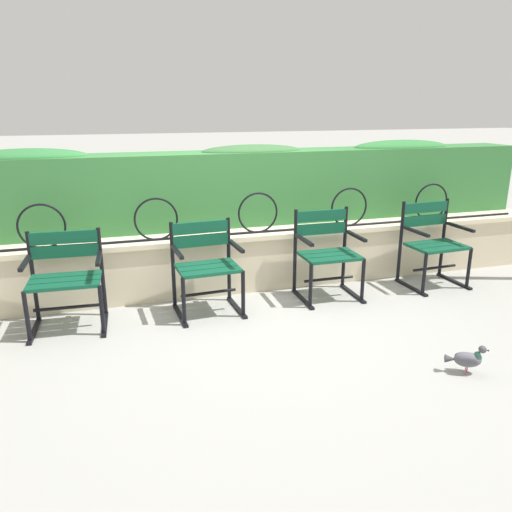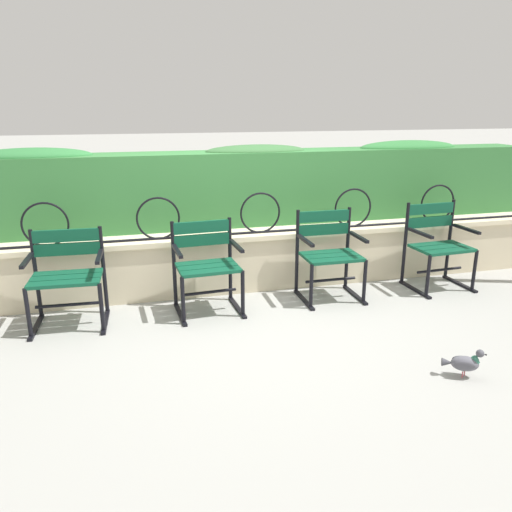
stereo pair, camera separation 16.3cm
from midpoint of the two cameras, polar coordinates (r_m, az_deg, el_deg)
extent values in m
plane|color=#9E9E99|center=(4.65, 1.26, -6.79)|extent=(60.00, 60.00, 0.00)
cube|color=beige|center=(5.23, -0.96, -0.79)|extent=(7.18, 0.35, 0.55)
cube|color=beige|center=(5.15, -0.97, 2.41)|extent=(7.18, 0.41, 0.05)
cylinder|color=black|center=(5.07, -0.78, 2.61)|extent=(6.64, 0.02, 0.02)
torus|color=black|center=(4.93, -21.98, 3.33)|extent=(0.42, 0.02, 0.42)
torus|color=black|center=(4.90, -10.12, 4.22)|extent=(0.42, 0.02, 0.42)
torus|color=black|center=(5.07, 1.42, 4.92)|extent=(0.42, 0.02, 0.42)
torus|color=black|center=(5.44, 11.82, 5.37)|extent=(0.42, 0.02, 0.42)
torus|color=black|center=(5.95, 20.69, 5.63)|extent=(0.42, 0.02, 0.42)
cube|color=#387A3D|center=(5.46, -2.04, 7.70)|extent=(7.03, 0.49, 0.78)
ellipsoid|color=#32793D|center=(5.35, -23.36, 10.37)|extent=(1.14, 0.44, 0.16)
ellipsoid|color=#386839|center=(5.48, 0.86, 11.85)|extent=(1.10, 0.44, 0.14)
ellipsoid|color=#357E3E|center=(6.22, 17.65, 11.69)|extent=(1.20, 0.44, 0.16)
cube|color=#0F4C33|center=(4.42, -20.08, -3.01)|extent=(0.59, 0.15, 0.03)
cube|color=#0F4C33|center=(4.55, -19.85, -2.43)|extent=(0.59, 0.15, 0.03)
cube|color=#0F4C33|center=(4.68, -19.64, -1.89)|extent=(0.59, 0.15, 0.03)
cube|color=#0F4C33|center=(4.69, -19.86, 2.19)|extent=(0.58, 0.06, 0.11)
cube|color=#0F4C33|center=(4.72, -19.71, 0.74)|extent=(0.58, 0.06, 0.11)
cylinder|color=black|center=(4.75, -15.99, -1.60)|extent=(0.04, 0.04, 0.83)
cylinder|color=black|center=(4.41, -16.14, -5.73)|extent=(0.04, 0.04, 0.44)
cube|color=black|center=(4.67, -15.78, -7.20)|extent=(0.07, 0.52, 0.02)
cube|color=black|center=(4.46, -16.40, -0.05)|extent=(0.06, 0.40, 0.03)
cylinder|color=black|center=(4.83, -22.86, -1.98)|extent=(0.04, 0.04, 0.83)
cylinder|color=black|center=(4.50, -23.55, -6.05)|extent=(0.04, 0.04, 0.44)
cube|color=black|center=(4.75, -22.82, -7.49)|extent=(0.07, 0.52, 0.02)
cube|color=black|center=(4.55, -23.69, -0.48)|extent=(0.06, 0.40, 0.03)
cylinder|color=black|center=(4.63, -19.55, -5.26)|extent=(0.55, 0.06, 0.03)
cube|color=#0F4C33|center=(4.45, -4.05, -1.83)|extent=(0.55, 0.16, 0.03)
cube|color=#0F4C33|center=(4.58, -4.47, -1.31)|extent=(0.55, 0.16, 0.03)
cube|color=#0F4C33|center=(4.71, -4.86, -0.81)|extent=(0.55, 0.16, 0.03)
cube|color=#0F4C33|center=(4.72, -5.25, 3.31)|extent=(0.55, 0.06, 0.11)
cube|color=#0F4C33|center=(4.75, -5.20, 1.82)|extent=(0.55, 0.06, 0.11)
cylinder|color=black|center=(4.87, -2.01, -0.41)|extent=(0.04, 0.04, 0.84)
cylinder|color=black|center=(4.55, -0.49, -4.33)|extent=(0.04, 0.04, 0.44)
cube|color=black|center=(4.79, -1.17, -5.86)|extent=(0.07, 0.52, 0.02)
cube|color=black|center=(4.59, -1.21, 1.15)|extent=(0.06, 0.40, 0.03)
cylinder|color=black|center=(4.76, -8.33, -1.01)|extent=(0.04, 0.04, 0.84)
cylinder|color=black|center=(4.43, -7.26, -5.08)|extent=(0.04, 0.04, 0.44)
cube|color=black|center=(4.68, -7.61, -6.61)|extent=(0.07, 0.52, 0.02)
cube|color=black|center=(4.47, -7.91, 0.55)|extent=(0.06, 0.40, 0.03)
cylinder|color=black|center=(4.66, -4.40, -4.13)|extent=(0.52, 0.06, 0.03)
cube|color=#0F4C33|center=(4.84, 10.17, -0.52)|extent=(0.55, 0.13, 0.03)
cube|color=#0F4C33|center=(4.96, 9.53, -0.07)|extent=(0.55, 0.13, 0.03)
cube|color=#0F4C33|center=(5.08, 8.92, 0.37)|extent=(0.55, 0.13, 0.03)
cube|color=#0F4C33|center=(5.08, 8.65, 4.50)|extent=(0.55, 0.03, 0.11)
cube|color=#0F4C33|center=(5.11, 8.58, 3.00)|extent=(0.55, 0.03, 0.11)
cylinder|color=black|center=(5.28, 11.22, 0.83)|extent=(0.04, 0.04, 0.87)
cylinder|color=black|center=(4.98, 13.17, -2.88)|extent=(0.04, 0.04, 0.44)
cube|color=black|center=(5.21, 12.07, -4.36)|extent=(0.04, 0.52, 0.02)
cube|color=black|center=(5.02, 12.50, 2.12)|extent=(0.04, 0.40, 0.03)
cylinder|color=black|center=(5.07, 5.62, 0.42)|extent=(0.04, 0.04, 0.87)
cylinder|color=black|center=(4.76, 7.28, -3.49)|extent=(0.04, 0.04, 0.44)
cube|color=black|center=(5.00, 6.41, -4.99)|extent=(0.04, 0.52, 0.02)
cube|color=black|center=(4.81, 6.64, 1.75)|extent=(0.04, 0.40, 0.03)
cylinder|color=black|center=(5.03, 9.40, -2.70)|extent=(0.52, 0.03, 0.03)
cube|color=#0F4C33|center=(5.46, 22.05, 0.48)|extent=(0.57, 0.16, 0.03)
cube|color=#0F4C33|center=(5.56, 21.17, 0.86)|extent=(0.57, 0.16, 0.03)
cube|color=#0F4C33|center=(5.66, 20.32, 1.23)|extent=(0.57, 0.16, 0.03)
cube|color=#0F4C33|center=(5.66, 20.06, 5.08)|extent=(0.56, 0.06, 0.11)
cube|color=#0F4C33|center=(5.69, 19.92, 3.67)|extent=(0.56, 0.06, 0.11)
cylinder|color=black|center=(5.91, 21.87, 1.73)|extent=(0.04, 0.04, 0.89)
cylinder|color=black|center=(5.66, 24.34, -1.56)|extent=(0.04, 0.04, 0.44)
cube|color=black|center=(5.86, 22.88, -2.94)|extent=(0.07, 0.52, 0.02)
cube|color=black|center=(5.69, 23.57, 2.83)|extent=(0.06, 0.40, 0.03)
cylinder|color=black|center=(5.57, 17.40, 1.32)|extent=(0.04, 0.04, 0.89)
cylinder|color=black|center=(5.31, 19.81, -2.21)|extent=(0.04, 0.04, 0.44)
cube|color=black|center=(5.52, 18.42, -3.65)|extent=(0.07, 0.52, 0.02)
cube|color=black|center=(5.34, 19.02, 2.48)|extent=(0.06, 0.40, 0.03)
cylinder|color=black|center=(5.62, 20.91, -1.51)|extent=(0.53, 0.06, 0.03)
ellipsoid|color=#5B5B66|center=(3.95, 23.78, -11.14)|extent=(0.21, 0.18, 0.11)
cylinder|color=#2D6B56|center=(3.95, 24.80, -10.70)|extent=(0.07, 0.07, 0.06)
sphere|color=#494951|center=(3.93, 25.24, -10.01)|extent=(0.06, 0.06, 0.06)
cone|color=black|center=(3.94, 25.69, -10.08)|extent=(0.03, 0.02, 0.01)
cone|color=#404047|center=(3.93, 22.10, -11.16)|extent=(0.10, 0.09, 0.06)
ellipsoid|color=#4E4E56|center=(3.99, 23.53, -10.79)|extent=(0.14, 0.08, 0.07)
ellipsoid|color=#4E4E56|center=(3.91, 23.75, -11.36)|extent=(0.14, 0.08, 0.07)
cylinder|color=#C6515B|center=(4.01, 23.74, -12.04)|extent=(0.01, 0.01, 0.05)
cylinder|color=#C6515B|center=(3.97, 23.54, -12.28)|extent=(0.01, 0.01, 0.05)
camera|label=1|loc=(0.08, -88.97, 0.32)|focal=35.17mm
camera|label=2|loc=(0.08, 91.03, -0.32)|focal=35.17mm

